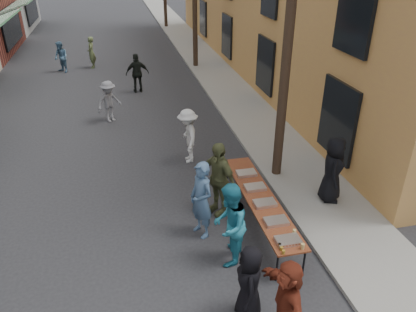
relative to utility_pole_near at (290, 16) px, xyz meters
name	(u,v)px	position (x,y,z in m)	size (l,w,h in m)	color
ground	(136,269)	(-4.30, -3.00, -4.50)	(120.00, 120.00, 0.00)	#28282B
sidewalk	(208,65)	(0.70, 12.00, -4.45)	(2.20, 60.00, 0.10)	gray
utility_pole_near	(290,16)	(0.00, 0.00, 0.00)	(0.26, 0.26, 9.00)	#2D2116
serving_table	(260,199)	(-1.26, -2.07, -3.79)	(0.70, 4.00, 0.75)	maroon
catering_tray_sausage	(288,241)	(-1.26, -3.72, -3.71)	(0.50, 0.33, 0.08)	maroon
catering_tray_foil_b	(276,221)	(-1.26, -3.07, -3.71)	(0.50, 0.33, 0.08)	#B2B2B7
catering_tray_buns	(265,203)	(-1.26, -2.37, -3.71)	(0.50, 0.33, 0.08)	tan
catering_tray_foil_d	(255,187)	(-1.26, -1.67, -3.71)	(0.50, 0.33, 0.08)	#B2B2B7
catering_tray_buns_end	(246,173)	(-1.26, -0.97, -3.71)	(0.50, 0.33, 0.08)	tan
condiment_jar_a	(283,252)	(-1.48, -4.02, -3.71)	(0.07, 0.07, 0.08)	#A57F26
condiment_jar_b	(282,249)	(-1.48, -3.92, -3.71)	(0.07, 0.07, 0.08)	#A57F26
condiment_jar_c	(280,245)	(-1.48, -3.82, -3.71)	(0.07, 0.07, 0.08)	#A57F26
cup_stack	(303,246)	(-1.06, -3.97, -3.69)	(0.08, 0.08, 0.12)	tan
guest_front_a	(249,283)	(-2.37, -4.62, -3.73)	(0.75, 0.49, 1.54)	black
guest_front_b	(201,200)	(-2.70, -2.14, -3.56)	(0.69, 0.45, 1.88)	#496A8E
guest_front_c	(229,225)	(-2.33, -3.15, -3.56)	(0.91, 0.71, 1.88)	teal
guest_front_d	(188,136)	(-2.35, 1.47, -3.65)	(1.10, 0.63, 1.71)	silver
guest_front_e	(218,179)	(-2.12, -1.37, -3.53)	(1.14, 0.48, 1.95)	brown
guest_queue_back	(287,299)	(-1.87, -5.12, -3.72)	(1.45, 0.46, 1.56)	maroon
server	(333,170)	(0.83, -1.60, -3.52)	(0.86, 0.56, 1.77)	black
passerby_left	(109,101)	(-4.66, 5.29, -3.71)	(1.02, 0.59, 1.58)	gray
passerby_mid	(137,73)	(-3.37, 8.49, -3.62)	(1.03, 0.43, 1.75)	black
passerby_right	(91,52)	(-5.49, 13.13, -3.67)	(0.61, 0.40, 1.66)	#58683C
passerby_far	(61,57)	(-7.01, 12.61, -3.71)	(0.77, 0.60, 1.59)	teal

